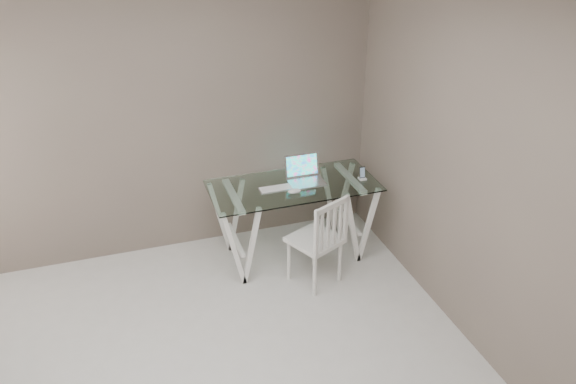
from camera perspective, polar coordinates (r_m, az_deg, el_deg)
name	(u,v)px	position (r m, az deg, el deg)	size (l,w,h in m)	color
room	(185,192)	(2.85, -10.45, 0.04)	(4.50, 4.52, 2.71)	beige
desk	(293,220)	(5.18, 0.53, -2.85)	(1.50, 0.70, 0.75)	silver
chair	(321,238)	(4.76, 3.38, -4.66)	(0.52, 0.52, 0.85)	silver
laptop	(305,175)	(5.06, 1.69, 1.73)	(0.32, 0.27, 0.22)	#B8B8BC
keyboard	(276,189)	(4.93, -1.25, 0.34)	(0.30, 0.13, 0.01)	silver
mouse	(294,191)	(4.86, 0.66, 0.09)	(0.12, 0.07, 0.04)	silver
phone_dock	(362,176)	(5.13, 7.56, 1.63)	(0.06, 0.06, 0.12)	white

